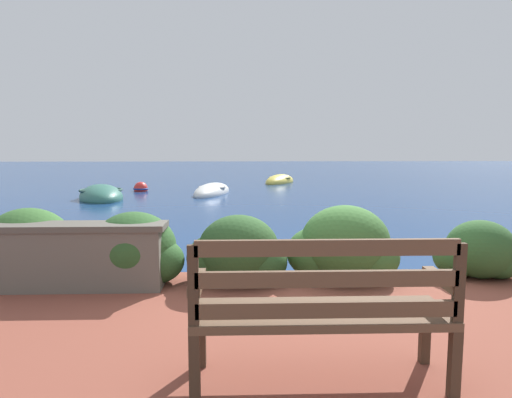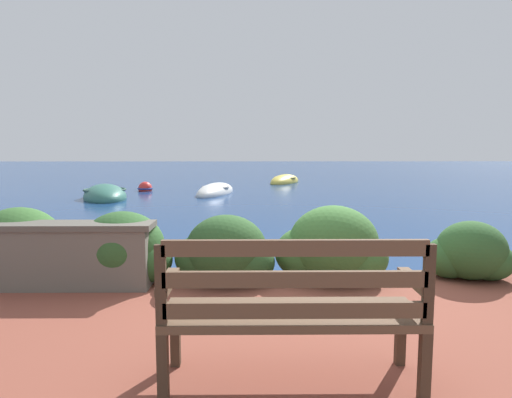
% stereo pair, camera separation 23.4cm
% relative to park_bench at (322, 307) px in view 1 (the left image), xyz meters
% --- Properties ---
extents(ground_plane, '(80.00, 80.00, 0.00)m').
position_rel_park_bench_xyz_m(ground_plane, '(0.14, 2.48, -0.70)').
color(ground_plane, navy).
extents(park_bench, '(1.54, 0.48, 0.93)m').
position_rel_park_bench_xyz_m(park_bench, '(0.00, 0.00, 0.00)').
color(park_bench, '#433123').
rests_on(park_bench, patio_terrace).
extents(stone_wall, '(1.83, 0.39, 0.66)m').
position_rel_park_bench_xyz_m(stone_wall, '(-2.14, 1.92, -0.15)').
color(stone_wall, '#666056').
rests_on(stone_wall, patio_terrace).
extents(hedge_clump_far_left, '(1.14, 0.82, 0.77)m').
position_rel_park_bench_xyz_m(hedge_clump_far_left, '(-2.74, 2.24, -0.15)').
color(hedge_clump_far_left, '#38662D').
rests_on(hedge_clump_far_left, patio_terrace).
extents(hedge_clump_left, '(1.10, 0.79, 0.75)m').
position_rel_park_bench_xyz_m(hedge_clump_left, '(-1.61, 2.12, -0.16)').
color(hedge_clump_left, '#2D5628').
rests_on(hedge_clump_left, patio_terrace).
extents(hedge_clump_centre, '(1.05, 0.76, 0.72)m').
position_rel_park_bench_xyz_m(hedge_clump_centre, '(-0.52, 2.07, -0.17)').
color(hedge_clump_centre, '#284C23').
rests_on(hedge_clump_centre, patio_terrace).
extents(hedge_clump_right, '(1.18, 0.85, 0.80)m').
position_rel_park_bench_xyz_m(hedge_clump_right, '(0.61, 2.13, -0.14)').
color(hedge_clump_right, '#38662D').
rests_on(hedge_clump_right, patio_terrace).
extents(hedge_clump_far_right, '(0.93, 0.67, 0.63)m').
position_rel_park_bench_xyz_m(hedge_clump_far_right, '(2.10, 2.17, -0.21)').
color(hedge_clump_far_right, '#2D5628').
rests_on(hedge_clump_far_right, patio_terrace).
extents(rowboat_nearest, '(2.06, 2.79, 0.78)m').
position_rel_park_bench_xyz_m(rowboat_nearest, '(-4.74, 11.38, -0.64)').
color(rowboat_nearest, '#336B5B').
rests_on(rowboat_nearest, ground_plane).
extents(rowboat_mid, '(1.54, 2.89, 0.64)m').
position_rel_park_bench_xyz_m(rowboat_mid, '(-1.45, 12.76, -0.65)').
color(rowboat_mid, silver).
rests_on(rowboat_mid, ground_plane).
extents(rowboat_far, '(1.86, 2.58, 0.64)m').
position_rel_park_bench_xyz_m(rowboat_far, '(1.22, 17.18, -0.65)').
color(rowboat_far, '#DBC64C').
rests_on(rowboat_far, ground_plane).
extents(mooring_buoy, '(0.54, 0.54, 0.49)m').
position_rel_park_bench_xyz_m(mooring_buoy, '(-4.05, 13.75, -0.62)').
color(mooring_buoy, red).
rests_on(mooring_buoy, ground_plane).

